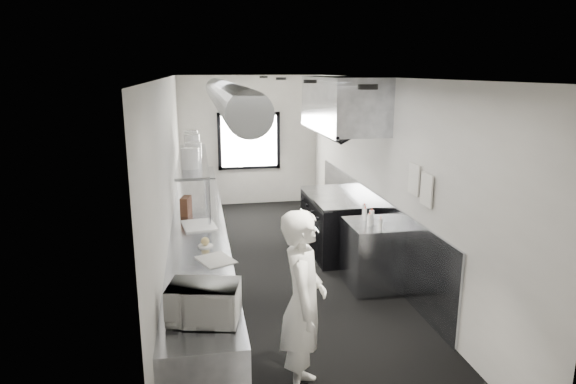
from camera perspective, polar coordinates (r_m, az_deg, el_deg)
name	(u,v)px	position (r m, az deg, el deg)	size (l,w,h in m)	color
floor	(280,272)	(7.45, -0.95, -9.13)	(3.00, 8.00, 0.01)	black
ceiling	(279,78)	(6.86, -1.05, 12.96)	(3.00, 8.00, 0.01)	silver
wall_back	(249,141)	(10.93, -4.48, 5.85)	(3.00, 0.02, 2.80)	beige
wall_front	(382,310)	(3.34, 10.73, -13.09)	(3.00, 0.02, 2.80)	beige
wall_left	(170,184)	(6.94, -13.31, 0.94)	(0.02, 8.00, 2.80)	beige
wall_right	(380,175)	(7.41, 10.52, 1.88)	(0.02, 8.00, 2.80)	beige
wall_cladding	(370,225)	(7.89, 9.35, -3.73)	(0.03, 5.50, 1.10)	gray
hvac_duct	(225,96)	(7.19, -7.19, 10.90)	(0.40, 0.40, 6.40)	gray
service_window	(249,141)	(10.89, -4.46, 5.82)	(1.36, 0.05, 1.25)	white
exhaust_hood	(342,104)	(7.81, 6.19, 9.97)	(0.81, 2.20, 0.88)	gray
prep_counter	(200,261)	(6.73, -10.04, -7.78)	(0.70, 6.00, 0.90)	gray
pass_shelf	(193,160)	(7.88, -10.80, 3.58)	(0.45, 3.00, 0.68)	gray
range	(335,224)	(8.14, 5.44, -3.64)	(0.88, 1.60, 0.94)	black
bottle_station	(371,255)	(6.93, 9.51, -7.12)	(0.65, 0.80, 0.90)	gray
far_work_table	(198,194)	(10.26, -10.30, -0.26)	(0.70, 1.20, 0.90)	gray
notice_sheet_a	(414,179)	(6.28, 14.22, 1.42)	(0.02, 0.28, 0.38)	silver
notice_sheet_b	(427,190)	(5.98, 15.57, 0.24)	(0.02, 0.28, 0.38)	silver
line_cook	(303,303)	(4.57, 1.76, -12.60)	(0.63, 0.42, 1.73)	white
microwave	(204,303)	(4.21, -9.60, -12.36)	(0.52, 0.40, 0.31)	white
deli_tub_a	(180,297)	(4.59, -12.30, -11.66)	(0.14, 0.14, 0.10)	#A3AC9E
deli_tub_b	(182,287)	(4.77, -12.06, -10.59)	(0.15, 0.15, 0.11)	#A3AC9E
newspaper	(216,260)	(5.48, -8.26, -7.68)	(0.33, 0.41, 0.01)	silver
small_plate	(205,246)	(5.91, -9.44, -6.09)	(0.17, 0.17, 0.01)	silver
pastry	(205,241)	(5.89, -9.47, -5.58)	(0.10, 0.10, 0.10)	tan
cutting_board	(199,225)	(6.68, -10.15, -3.76)	(0.40, 0.54, 0.02)	silver
knife_block	(186,206)	(7.20, -11.59, -1.55)	(0.11, 0.24, 0.26)	#512A1C
plate_stack_a	(190,158)	(7.03, -11.15, 3.82)	(0.25, 0.25, 0.29)	silver
plate_stack_b	(193,153)	(7.44, -10.77, 4.43)	(0.23, 0.23, 0.30)	silver
plate_stack_c	(192,145)	(8.06, -10.93, 5.29)	(0.24, 0.24, 0.35)	silver
plate_stack_d	(191,141)	(8.52, -11.04, 5.73)	(0.23, 0.23, 0.35)	silver
squeeze_bottle_a	(380,225)	(6.48, 10.51, -3.68)	(0.05, 0.05, 0.16)	silver
squeeze_bottle_b	(370,220)	(6.63, 9.31, -3.19)	(0.06, 0.06, 0.17)	silver
squeeze_bottle_c	(371,217)	(6.71, 9.53, -2.89)	(0.06, 0.06, 0.19)	silver
squeeze_bottle_d	(365,214)	(6.89, 8.80, -2.53)	(0.06, 0.06, 0.17)	silver
squeeze_bottle_e	(364,211)	(7.04, 8.72, -2.13)	(0.06, 0.06, 0.17)	silver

